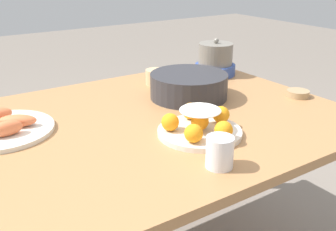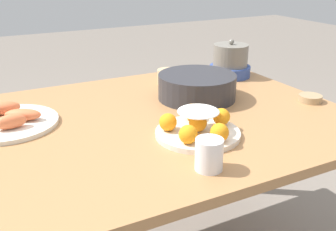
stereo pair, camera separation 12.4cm
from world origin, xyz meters
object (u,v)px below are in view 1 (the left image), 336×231
object	(u,v)px
cake_plate	(200,125)
serving_bowl	(189,85)
cup_far	(156,77)
seafood_platter	(0,127)
warming_pot	(215,60)
sauce_bowl	(298,93)
cup_near	(220,152)
dining_table	(140,143)

from	to	relation	value
cake_plate	serving_bowl	bearing A→B (deg)	59.27
cake_plate	cup_far	world-z (taller)	cake_plate
serving_bowl	seafood_platter	world-z (taller)	serving_bowl
serving_bowl	cup_far	bearing A→B (deg)	94.39
cake_plate	warming_pot	distance (m)	0.68
warming_pot	cake_plate	bearing A→B (deg)	-133.67
sauce_bowl	cup_far	size ratio (longest dim) A/B	0.99
cake_plate	sauce_bowl	world-z (taller)	cake_plate
cup_far	cup_near	bearing A→B (deg)	-109.02
cake_plate	cup_near	size ratio (longest dim) A/B	3.09
serving_bowl	cake_plate	bearing A→B (deg)	-120.73
sauce_bowl	cup_far	distance (m)	0.58
cup_far	warming_pot	size ratio (longest dim) A/B	0.47
cake_plate	seafood_platter	xyz separation A→B (m)	(-0.50, 0.35, -0.01)
dining_table	cake_plate	xyz separation A→B (m)	(0.10, -0.20, 0.11)
cup_near	cup_far	xyz separation A→B (m)	(0.24, 0.70, -0.01)
cake_plate	serving_bowl	world-z (taller)	serving_bowl
cake_plate	seafood_platter	world-z (taller)	cake_plate
dining_table	sauce_bowl	distance (m)	0.66
dining_table	serving_bowl	size ratio (longest dim) A/B	4.77
sauce_bowl	seafood_platter	xyz separation A→B (m)	(-1.04, 0.28, 0.01)
dining_table	warming_pot	world-z (taller)	warming_pot
dining_table	serving_bowl	world-z (taller)	serving_bowl
dining_table	warming_pot	size ratio (longest dim) A/B	7.63
serving_bowl	sauce_bowl	size ratio (longest dim) A/B	3.44
seafood_platter	cup_near	world-z (taller)	cup_near
sauce_bowl	cup_near	bearing A→B (deg)	-157.49
serving_bowl	warming_pot	bearing A→B (deg)	33.52
cake_plate	cup_near	bearing A→B (deg)	-113.29
serving_bowl	sauce_bowl	world-z (taller)	serving_bowl
sauce_bowl	cup_far	bearing A→B (deg)	130.38
cake_plate	cup_far	size ratio (longest dim) A/B	2.97
seafood_platter	cup_near	size ratio (longest dim) A/B	3.81
sauce_bowl	cup_far	world-z (taller)	cup_far
seafood_platter	cup_far	xyz separation A→B (m)	(0.67, 0.16, 0.01)
seafood_platter	cup_near	distance (m)	0.69
dining_table	cup_near	size ratio (longest dim) A/B	16.88
dining_table	seafood_platter	size ratio (longest dim) A/B	4.43
warming_pot	cup_far	bearing A→B (deg)	176.10
serving_bowl	seafood_platter	xyz separation A→B (m)	(-0.68, 0.05, -0.03)
cake_plate	seafood_platter	size ratio (longest dim) A/B	0.81
cup_near	cup_far	bearing A→B (deg)	70.98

